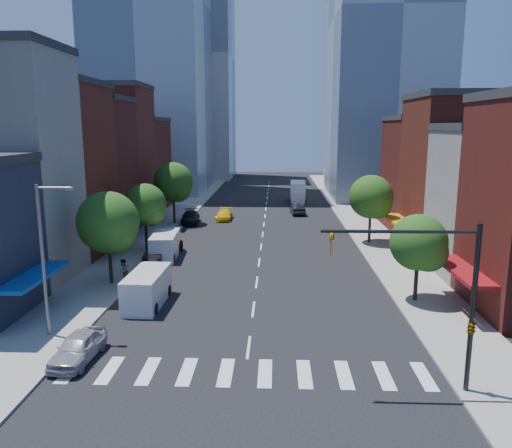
{
  "coord_description": "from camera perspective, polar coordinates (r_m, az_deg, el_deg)",
  "views": [
    {
      "loc": [
        1.47,
        -26.41,
        12.37
      ],
      "look_at": [
        -0.01,
        10.95,
        5.0
      ],
      "focal_mm": 35.0,
      "sensor_mm": 36.0,
      "label": 1
    }
  ],
  "objects": [
    {
      "name": "cargo_van_far",
      "position": [
        48.21,
        -10.37,
        -2.46
      ],
      "size": [
        2.59,
        5.69,
        2.37
      ],
      "rotation": [
        0.0,
        0.0,
        0.07
      ],
      "color": "white",
      "rests_on": "ground"
    },
    {
      "name": "traffic_signal",
      "position": [
        24.89,
        22.32,
        -8.99
      ],
      "size": [
        7.24,
        2.24,
        8.0
      ],
      "color": "black",
      "rests_on": "sidewalk_right"
    },
    {
      "name": "ground",
      "position": [
        29.21,
        -0.85,
        -13.91
      ],
      "size": [
        220.0,
        220.0,
        0.0
      ],
      "primitive_type": "plane",
      "color": "black",
      "rests_on": "ground"
    },
    {
      "name": "parked_car_second",
      "position": [
        47.3,
        -11.23,
        -3.26
      ],
      "size": [
        1.74,
        4.72,
        1.54
      ],
      "primitive_type": "imported",
      "rotation": [
        0.0,
        0.0,
        -0.02
      ],
      "color": "black",
      "rests_on": "ground"
    },
    {
      "name": "streetlight",
      "position": [
        31.28,
        -22.94,
        -2.86
      ],
      "size": [
        2.25,
        0.25,
        9.0
      ],
      "color": "slate",
      "rests_on": "sidewalk_left"
    },
    {
      "name": "tree_right_near",
      "position": [
        36.74,
        18.32,
        -2.29
      ],
      "size": [
        4.0,
        4.0,
        6.2
      ],
      "color": "black",
      "rests_on": "sidewalk_right"
    },
    {
      "name": "crosswalk",
      "position": [
        26.52,
        -1.22,
        -16.65
      ],
      "size": [
        19.0,
        3.0,
        0.01
      ],
      "primitive_type": "cube",
      "color": "silver",
      "rests_on": "ground"
    },
    {
      "name": "tower_nw",
      "position": [
        101.78,
        -12.16,
        23.77
      ],
      "size": [
        20.0,
        22.0,
        70.0
      ],
      "primitive_type": "cube",
      "color": "#8C99A8",
      "rests_on": "ground"
    },
    {
      "name": "traffic_car_far",
      "position": [
        84.42,
        4.97,
        3.15
      ],
      "size": [
        1.75,
        4.03,
        1.35
      ],
      "primitive_type": "imported",
      "rotation": [
        0.0,
        0.0,
        3.18
      ],
      "color": "#999999",
      "rests_on": "ground"
    },
    {
      "name": "tree_right_far",
      "position": [
        53.85,
        13.17,
        2.85
      ],
      "size": [
        4.6,
        4.6,
        7.2
      ],
      "color": "black",
      "rests_on": "sidewalk_right"
    },
    {
      "name": "traffic_car_oncoming",
      "position": [
        71.24,
        4.74,
        1.78
      ],
      "size": [
        2.14,
        5.05,
        1.62
      ],
      "primitive_type": "imported",
      "rotation": [
        0.0,
        0.0,
        3.23
      ],
      "color": "black",
      "rests_on": "ground"
    },
    {
      "name": "parked_car_front",
      "position": [
        29.0,
        -19.68,
        -13.15
      ],
      "size": [
        2.08,
        4.55,
        1.51
      ],
      "primitive_type": "imported",
      "rotation": [
        0.0,
        0.0,
        -0.07
      ],
      "color": "#A1A0A4",
      "rests_on": "ground"
    },
    {
      "name": "bldg_left_3",
      "position": [
        59.99,
        -19.84,
        5.84
      ],
      "size": [
        12.0,
        8.0,
        15.0
      ],
      "primitive_type": "cube",
      "color": "#561C15",
      "rests_on": "ground"
    },
    {
      "name": "bldg_right_3",
      "position": [
        63.76,
        20.19,
        5.19
      ],
      "size": [
        12.0,
        10.0,
        13.0
      ],
      "primitive_type": "cube",
      "color": "#561C15",
      "rests_on": "ground"
    },
    {
      "name": "taxi",
      "position": [
        66.93,
        -3.65,
        1.09
      ],
      "size": [
        2.0,
        4.82,
        1.39
      ],
      "primitive_type": "imported",
      "rotation": [
        0.0,
        0.0,
        -0.01
      ],
      "color": "yellow",
      "rests_on": "ground"
    },
    {
      "name": "parked_car_third",
      "position": [
        49.44,
        -10.17,
        -2.66
      ],
      "size": [
        2.42,
        5.16,
        1.43
      ],
      "primitive_type": "imported",
      "rotation": [
        0.0,
        0.0,
        -0.01
      ],
      "color": "#999999",
      "rests_on": "ground"
    },
    {
      "name": "tower_far_w",
      "position": [
        123.95,
        -7.15,
        18.32
      ],
      "size": [
        18.0,
        18.0,
        56.0
      ],
      "primitive_type": "cube",
      "color": "#9EA5AD",
      "rests_on": "ground"
    },
    {
      "name": "bldg_left_4",
      "position": [
        67.86,
        -17.21,
        7.39
      ],
      "size": [
        12.0,
        9.0,
        17.0
      ],
      "primitive_type": "cube",
      "color": "maroon",
      "rests_on": "ground"
    },
    {
      "name": "tree_left_mid",
      "position": [
        50.62,
        -12.43,
        1.98
      ],
      "size": [
        4.2,
        4.2,
        6.65
      ],
      "color": "black",
      "rests_on": "sidewalk_left"
    },
    {
      "name": "tree_left_far",
      "position": [
        64.04,
        -9.31,
        4.58
      ],
      "size": [
        5.0,
        5.0,
        7.75
      ],
      "color": "black",
      "rests_on": "sidewalk_left"
    },
    {
      "name": "tower_ne",
      "position": [
        92.04,
        14.94,
        21.84
      ],
      "size": [
        18.0,
        20.0,
        60.0
      ],
      "primitive_type": "cube",
      "color": "#9EA5AD",
      "rests_on": "ground"
    },
    {
      "name": "cargo_van_near",
      "position": [
        35.95,
        -12.4,
        -7.26
      ],
      "size": [
        2.39,
        5.62,
        2.37
      ],
      "rotation": [
        0.0,
        0.0,
        -0.02
      ],
      "color": "silver",
      "rests_on": "ground"
    },
    {
      "name": "bldg_left_2",
      "position": [
        52.2,
        -23.34,
        5.44
      ],
      "size": [
        12.0,
        9.0,
        16.0
      ],
      "primitive_type": "cube",
      "color": "maroon",
      "rests_on": "ground"
    },
    {
      "name": "sidewalk_right",
      "position": [
        68.44,
        11.51,
        0.58
      ],
      "size": [
        5.0,
        120.0,
        0.15
      ],
      "primitive_type": "cube",
      "color": "gray",
      "rests_on": "ground"
    },
    {
      "name": "bldg_left_5",
      "position": [
        77.0,
        -14.79,
        6.41
      ],
      "size": [
        12.0,
        10.0,
        13.0
      ],
      "primitive_type": "cube",
      "color": "#561C15",
      "rests_on": "ground"
    },
    {
      "name": "sidewalk_left",
      "position": [
        68.97,
        -9.45,
        0.73
      ],
      "size": [
        5.0,
        120.0,
        0.15
      ],
      "primitive_type": "cube",
      "color": "gray",
      "rests_on": "ground"
    },
    {
      "name": "box_truck",
      "position": [
        82.98,
        4.81,
        3.61
      ],
      "size": [
        2.74,
        8.14,
        3.24
      ],
      "rotation": [
        0.0,
        0.0,
        -0.04
      ],
      "color": "silver",
      "rests_on": "ground"
    },
    {
      "name": "bldg_right_2",
      "position": [
        54.28,
        23.45,
        5.09
      ],
      "size": [
        12.0,
        10.0,
        15.0
      ],
      "primitive_type": "cube",
      "color": "maroon",
      "rests_on": "ground"
    },
    {
      "name": "tree_left_near",
      "position": [
        40.18,
        -16.37,
        -0.07
      ],
      "size": [
        4.8,
        4.8,
        7.3
      ],
      "color": "black",
      "rests_on": "sidewalk_left"
    },
    {
      "name": "bldg_right_1",
      "position": [
        46.23,
        27.25,
        1.99
      ],
      "size": [
        12.0,
        8.0,
        12.0
      ],
      "primitive_type": "cube",
      "color": "beige",
      "rests_on": "ground"
    },
    {
      "name": "parked_car_rear",
      "position": [
        64.84,
        -7.5,
        0.77
      ],
      "size": [
        2.72,
        5.61,
        1.57
      ],
      "primitive_type": "imported",
      "rotation": [
        0.0,
        0.0,
        0.1
      ],
      "color": "black",
      "rests_on": "ground"
    },
    {
      "name": "pedestrian_far",
      "position": [
        40.8,
        -14.95,
        -5.24
      ],
      "size": [
        0.88,
        1.05,
        1.95
      ],
      "primitive_type": "imported",
      "rotation": [
        0.0,
        0.0,
        -1.73
      ],
      "color": "#999999",
      "rests_on": "sidewalk_left"
    }
  ]
}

